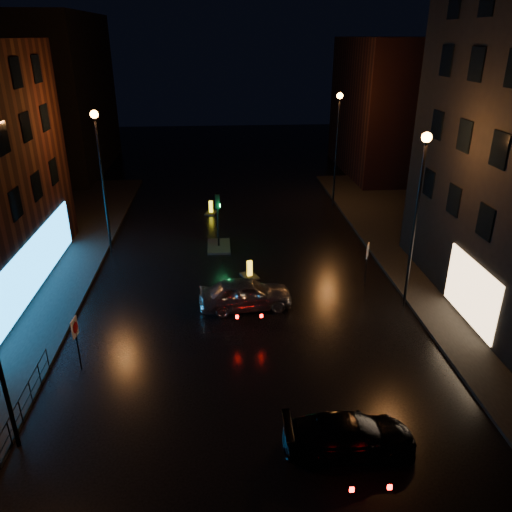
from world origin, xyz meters
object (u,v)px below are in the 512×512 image
object	(u,v)px
bollard_near	(250,273)
road_sign_right	(367,254)
traffic_signal	(219,240)
silver_hatchback	(246,294)
bollard_far	(211,211)
dark_sedan	(350,435)
road_sign_left	(75,332)

from	to	relation	value
bollard_near	road_sign_right	size ratio (longest dim) A/B	0.56
traffic_signal	bollard_near	size ratio (longest dim) A/B	2.67
silver_hatchback	bollard_far	world-z (taller)	silver_hatchback
dark_sedan	traffic_signal	bearing A→B (deg)	14.11
dark_sedan	road_sign_left	size ratio (longest dim) A/B	1.81
dark_sedan	road_sign_right	xyz separation A→B (m)	(3.73, 11.41, 1.11)
silver_hatchback	bollard_near	bearing A→B (deg)	-12.07
bollard_far	dark_sedan	bearing A→B (deg)	-63.45
silver_hatchback	bollard_near	xyz separation A→B (m)	(0.41, 3.34, -0.55)
bollard_near	road_sign_right	world-z (taller)	road_sign_right
dark_sedan	bollard_far	size ratio (longest dim) A/B	3.35
traffic_signal	silver_hatchback	world-z (taller)	traffic_signal
road_sign_right	dark_sedan	bearing A→B (deg)	95.76
dark_sedan	bollard_near	world-z (taller)	dark_sedan
bollard_far	road_sign_left	distance (m)	19.33
silver_hatchback	road_sign_left	bearing A→B (deg)	117.88
silver_hatchback	road_sign_right	xyz separation A→B (m)	(6.46, 2.05, 0.96)
silver_hatchback	traffic_signal	bearing A→B (deg)	4.05
traffic_signal	dark_sedan	size ratio (longest dim) A/B	0.82
traffic_signal	road_sign_left	size ratio (longest dim) A/B	1.49
dark_sedan	silver_hatchback	bearing A→B (deg)	17.23
road_sign_left	bollard_near	bearing A→B (deg)	52.04
traffic_signal	bollard_near	distance (m)	4.64
bollard_far	road_sign_right	distance (m)	14.74
road_sign_left	bollard_far	bearing A→B (deg)	79.78
traffic_signal	bollard_far	bearing A→B (deg)	94.47
bollard_near	road_sign_left	size ratio (longest dim) A/B	0.56
silver_hatchback	dark_sedan	size ratio (longest dim) A/B	1.06
bollard_near	traffic_signal	bearing A→B (deg)	88.60
bollard_near	bollard_far	distance (m)	11.07
silver_hatchback	road_sign_right	distance (m)	6.84
bollard_near	road_sign_right	bearing A→B (deg)	-34.24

